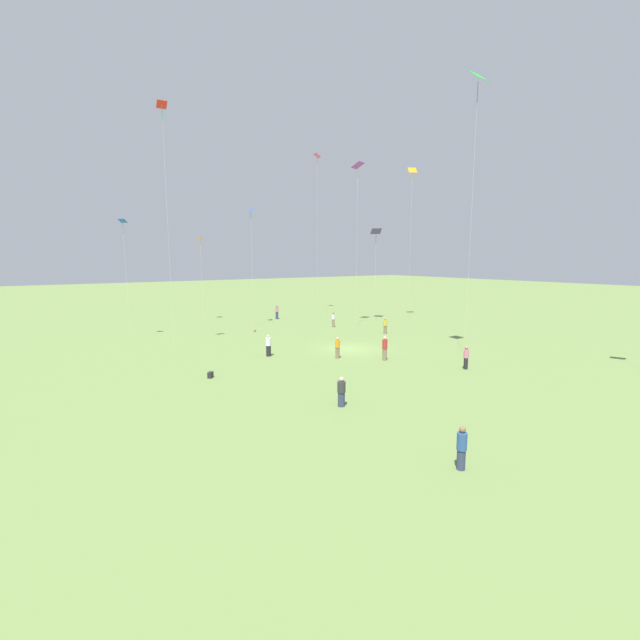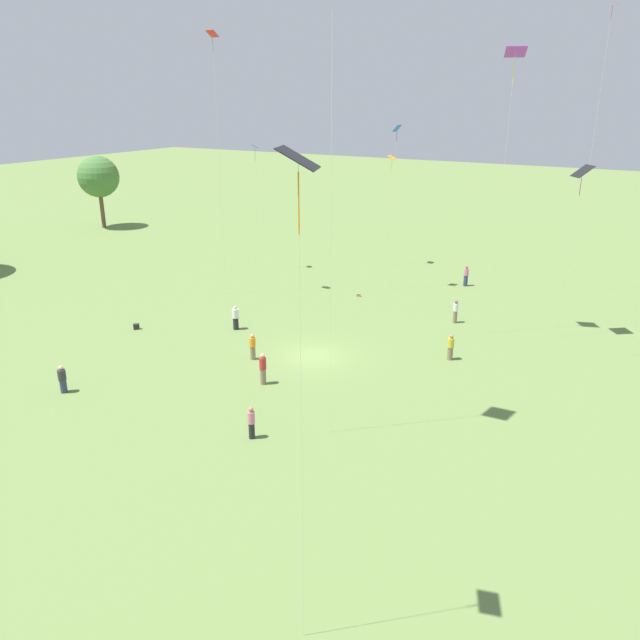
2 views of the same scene
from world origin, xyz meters
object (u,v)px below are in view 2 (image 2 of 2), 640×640
(person_3, at_px, (455,311))
(kite_0, at_px, (214,57))
(person_1, at_px, (251,423))
(person_8, at_px, (253,347))
(kite_2, at_px, (298,184))
(person_6, at_px, (263,369))
(kite_3, at_px, (515,63))
(person_4, at_px, (62,379))
(kite_7, at_px, (582,176))
(person_2, at_px, (236,318))
(person_5, at_px, (451,347))
(kite_8, at_px, (397,140))
(kite_9, at_px, (392,163))
(kite_6, at_px, (255,155))
(picnic_bag_0, at_px, (358,295))
(person_7, at_px, (466,276))
(kite_5, at_px, (610,23))
(picnic_bag_1, at_px, (136,327))

(person_3, distance_m, kite_0, 25.22)
(person_1, distance_m, person_8, 9.41)
(person_1, distance_m, kite_2, 17.28)
(person_6, height_order, kite_3, kite_3)
(person_4, height_order, kite_7, kite_7)
(person_2, bearing_deg, person_5, 108.55)
(person_2, xyz_separation_m, kite_7, (9.75, -19.77, 9.81))
(person_1, xyz_separation_m, person_5, (13.65, -5.12, -0.02))
(person_2, xyz_separation_m, person_6, (-6.23, -6.60, 0.08))
(kite_8, xyz_separation_m, kite_9, (7.01, 3.35, -2.49))
(kite_2, xyz_separation_m, kite_6, (33.65, 25.22, -3.08))
(person_8, relative_size, picnic_bag_0, 4.58)
(kite_7, bearing_deg, picnic_bag_0, -84.98)
(kite_2, bearing_deg, person_2, 65.87)
(person_5, xyz_separation_m, person_7, (15.80, 3.97, 0.05))
(kite_0, bearing_deg, person_7, -93.88)
(person_8, distance_m, kite_5, 34.60)
(person_5, relative_size, picnic_bag_0, 4.54)
(picnic_bag_0, bearing_deg, person_4, 164.88)
(person_5, distance_m, kite_7, 13.38)
(kite_8, bearing_deg, kite_9, -103.36)
(person_8, relative_size, kite_5, 0.08)
(person_7, distance_m, kite_0, 26.40)
(person_7, bearing_deg, person_1, 17.59)
(person_7, xyz_separation_m, picnic_bag_0, (-7.16, 6.59, -0.75))
(picnic_bag_0, bearing_deg, kite_8, -23.42)
(person_3, height_order, kite_9, kite_9)
(kite_8, bearing_deg, person_4, 34.90)
(kite_7, bearing_deg, person_4, -35.42)
(kite_2, bearing_deg, person_3, 33.98)
(person_4, distance_m, person_7, 33.22)
(person_8, relative_size, kite_6, 0.15)
(picnic_bag_1, bearing_deg, kite_0, -2.17)
(person_4, height_order, kite_3, kite_3)
(person_3, height_order, kite_7, kite_7)
(person_4, relative_size, person_7, 0.91)
(person_2, bearing_deg, picnic_bag_1, -50.66)
(person_8, bearing_deg, picnic_bag_0, 139.59)
(kite_5, relative_size, kite_6, 1.94)
(person_6, height_order, kite_8, kite_8)
(kite_2, bearing_deg, person_8, 64.16)
(person_5, relative_size, kite_6, 0.15)
(person_1, xyz_separation_m, person_6, (5.12, 2.89, 0.09))
(person_3, bearing_deg, kite_5, 136.45)
(person_3, bearing_deg, person_1, -26.44)
(kite_3, height_order, picnic_bag_1, kite_3)
(picnic_bag_1, bearing_deg, picnic_bag_0, -35.03)
(person_6, bearing_deg, person_3, -49.01)
(person_4, height_order, person_8, person_8)
(kite_7, bearing_deg, person_7, -123.12)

